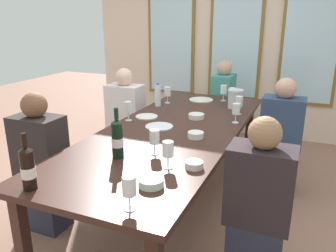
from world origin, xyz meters
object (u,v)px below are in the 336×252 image
at_px(wine_glass_6, 129,188).
at_px(seated_person_0, 42,167).
at_px(wine_glass_4, 155,138).
at_px(wine_bottle_0, 117,139).
at_px(seated_person_3, 280,139).
at_px(dining_table, 172,135).
at_px(seated_person_2, 126,121).
at_px(wine_glass_3, 236,110).
at_px(tasting_bowl_1, 151,182).
at_px(tasting_bowl_2, 196,135).
at_px(wine_glass_0, 224,90).
at_px(wine_bottle_1, 28,168).
at_px(wine_glass_1, 239,102).
at_px(wine_glass_2, 128,108).
at_px(white_plate_1, 147,117).
at_px(seated_person_4, 223,106).
at_px(white_plate_0, 159,126).
at_px(tasting_bowl_3, 196,116).
at_px(wine_glass_5, 167,92).
at_px(wine_glass_8, 232,93).
at_px(seated_person_1, 258,210).
at_px(wine_glass_7, 168,150).
at_px(white_plate_2, 201,100).
at_px(tasting_bowl_0, 194,165).
at_px(water_bottle, 158,95).

relative_size(wine_glass_6, seated_person_0, 0.16).
bearing_deg(wine_glass_4, seated_person_0, -173.43).
distance_m(wine_bottle_0, seated_person_3, 1.70).
relative_size(dining_table, seated_person_2, 2.45).
bearing_deg(wine_glass_3, tasting_bowl_1, -97.29).
xyz_separation_m(tasting_bowl_2, wine_glass_0, (-0.11, 1.27, 0.10)).
bearing_deg(dining_table, seated_person_2, 142.14).
relative_size(wine_bottle_1, wine_glass_3, 1.83).
xyz_separation_m(wine_bottle_1, wine_glass_1, (0.73, 1.91, -0.00)).
distance_m(wine_glass_2, wine_glass_6, 1.48).
distance_m(white_plate_1, wine_glass_2, 0.22).
bearing_deg(wine_glass_3, seated_person_4, 108.38).
bearing_deg(white_plate_0, tasting_bowl_3, 60.57).
bearing_deg(tasting_bowl_2, white_plate_1, 149.17).
height_order(wine_glass_5, wine_glass_6, same).
distance_m(wine_glass_2, seated_person_0, 0.87).
distance_m(wine_bottle_1, tasting_bowl_2, 1.26).
relative_size(tasting_bowl_3, wine_glass_8, 0.83).
distance_m(dining_table, white_plate_1, 0.42).
distance_m(dining_table, seated_person_0, 1.06).
height_order(wine_bottle_0, tasting_bowl_2, wine_bottle_0).
bearing_deg(wine_glass_6, seated_person_2, 120.51).
height_order(wine_glass_0, wine_glass_5, same).
height_order(dining_table, seated_person_1, seated_person_1).
bearing_deg(wine_glass_4, wine_bottle_1, -120.37).
height_order(wine_glass_7, seated_person_1, seated_person_1).
bearing_deg(seated_person_4, seated_person_2, -127.13).
xyz_separation_m(wine_glass_3, seated_person_0, (-1.26, -1.03, -0.33)).
relative_size(tasting_bowl_3, wine_glass_6, 0.83).
xyz_separation_m(dining_table, tasting_bowl_2, (0.25, -0.14, 0.08)).
bearing_deg(seated_person_4, wine_glass_2, -105.21).
xyz_separation_m(wine_glass_2, wine_glass_5, (0.07, 0.73, 0.00)).
distance_m(dining_table, white_plate_2, 1.06).
height_order(tasting_bowl_1, seated_person_1, seated_person_1).
bearing_deg(seated_person_2, seated_person_0, -90.00).
height_order(dining_table, wine_bottle_1, wine_bottle_1).
distance_m(tasting_bowl_3, wine_glass_7, 1.11).
bearing_deg(wine_bottle_1, tasting_bowl_0, 39.37).
bearing_deg(water_bottle, tasting_bowl_0, -57.05).
xyz_separation_m(wine_glass_3, seated_person_2, (-1.26, 0.27, -0.33)).
xyz_separation_m(tasting_bowl_1, seated_person_0, (-1.09, 0.32, -0.24)).
height_order(wine_glass_0, wine_glass_2, same).
bearing_deg(wine_glass_4, tasting_bowl_3, 90.64).
distance_m(white_plate_1, wine_glass_1, 0.88).
distance_m(wine_glass_2, wine_glass_3, 0.95).
height_order(tasting_bowl_0, seated_person_3, seated_person_3).
bearing_deg(seated_person_1, wine_glass_5, 129.86).
bearing_deg(dining_table, seated_person_3, 40.32).
height_order(white_plate_1, wine_glass_2, wine_glass_2).
bearing_deg(dining_table, wine_glass_3, 39.49).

